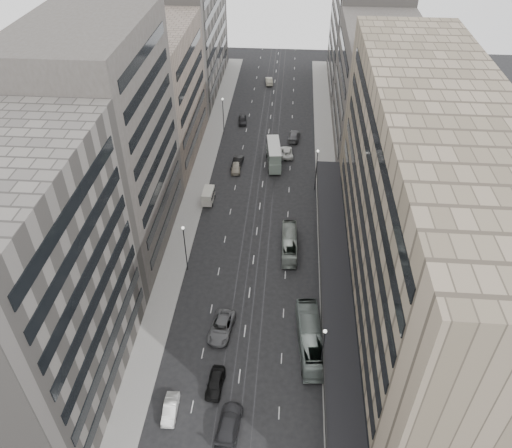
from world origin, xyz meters
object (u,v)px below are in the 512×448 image
(bus_near, at_px, (310,338))
(sedan_2, at_px, (221,327))
(sedan_0, at_px, (215,383))
(sedan_1, at_px, (170,409))
(panel_van, at_px, (208,196))
(pedestrian, at_px, (347,395))
(bus_far, at_px, (289,243))
(vw_microbus, at_px, (309,359))
(double_decker, at_px, (274,155))

(bus_near, relative_size, sedan_2, 1.95)
(sedan_0, distance_m, sedan_1, 5.91)
(panel_van, xyz_separation_m, pedestrian, (21.84, -37.88, -0.22))
(panel_van, height_order, pedestrian, panel_van)
(bus_far, xyz_separation_m, sedan_2, (-8.47, -17.03, -0.50))
(sedan_1, bearing_deg, panel_van, 90.84)
(panel_van, bearing_deg, vw_microbus, -61.20)
(bus_far, bearing_deg, sedan_1, 64.99)
(vw_microbus, height_order, sedan_0, vw_microbus)
(bus_far, height_order, vw_microbus, bus_far)
(vw_microbus, relative_size, sedan_2, 0.73)
(sedan_2, distance_m, pedestrian, 18.09)
(bus_near, xyz_separation_m, sedan_1, (-15.78, -10.50, -0.92))
(panel_van, bearing_deg, sedan_1, -86.37)
(bus_near, distance_m, pedestrian, 8.55)
(bus_far, height_order, sedan_1, bus_far)
(panel_van, relative_size, sedan_1, 0.93)
(double_decker, xyz_separation_m, pedestrian, (10.91, -51.14, -1.31))
(double_decker, height_order, sedan_1, double_decker)
(double_decker, distance_m, pedestrian, 52.31)
(bus_near, relative_size, double_decker, 1.36)
(double_decker, height_order, sedan_0, double_decker)
(bus_far, height_order, sedan_0, bus_far)
(bus_far, xyz_separation_m, vw_microbus, (2.98, -21.47, -0.04))
(bus_far, height_order, sedan_2, bus_far)
(double_decker, distance_m, sedan_0, 50.68)
(sedan_0, distance_m, pedestrian, 15.34)
(panel_van, bearing_deg, pedestrian, -59.08)
(panel_van, xyz_separation_m, sedan_1, (1.92, -40.91, -0.67))
(sedan_0, relative_size, pedestrian, 2.32)
(bus_near, height_order, sedan_0, bus_near)
(bus_near, relative_size, panel_van, 2.94)
(vw_microbus, bearing_deg, sedan_2, 155.81)
(sedan_2, height_order, pedestrian, pedestrian)
(panel_van, height_order, sedan_2, panel_van)
(panel_van, relative_size, sedan_0, 0.85)
(bus_near, xyz_separation_m, sedan_0, (-11.18, -6.79, -0.83))
(bus_far, distance_m, vw_microbus, 21.67)
(pedestrian, bearing_deg, sedan_2, -28.69)
(panel_van, distance_m, sedan_1, 40.96)
(sedan_1, relative_size, pedestrian, 2.12)
(panel_van, xyz_separation_m, sedan_0, (6.52, -37.20, -0.58))
(bus_near, bearing_deg, sedan_1, 28.28)
(bus_far, height_order, double_decker, double_decker)
(double_decker, relative_size, sedan_2, 1.43)
(vw_microbus, distance_m, panel_van, 37.67)
(double_decker, relative_size, sedan_1, 2.02)
(bus_far, relative_size, sedan_2, 1.60)
(vw_microbus, relative_size, sedan_0, 0.95)
(vw_microbus, distance_m, sedan_2, 12.29)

